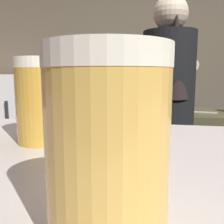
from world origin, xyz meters
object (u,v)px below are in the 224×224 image
chefs_knife (201,112)px  bottle_hot_sauce (170,74)px  pint_glass_near (41,101)px  mixing_bowl (148,107)px  bartender (168,108)px  mini_fridge (5,118)px  pint_glass_far (107,144)px  bottle_olive_oil (149,75)px  bottle_vinegar (159,74)px

chefs_knife → bottle_hot_sauce: (-0.20, 1.21, 0.30)m
pint_glass_near → bottle_hot_sauce: bearing=83.6°
mixing_bowl → pint_glass_near: (-0.11, -1.76, 0.24)m
bartender → pint_glass_near: bearing=149.8°
mini_fridge → pint_glass_near: 3.36m
pint_glass_far → bottle_hot_sauce: bottle_hot_sauce is taller
mixing_bowl → bottle_olive_oil: (-0.05, 1.07, 0.27)m
mini_fridge → pint_glass_near: bearing=-55.1°
mixing_bowl → bartender: bearing=-72.1°
chefs_knife → bottle_hot_sauce: 1.26m
mini_fridge → bottle_hot_sauce: bottle_hot_sauce is taller
mini_fridge → mixing_bowl: bearing=-25.6°
chefs_knife → bottle_olive_oil: bearing=123.2°
mini_fridge → mixing_bowl: 2.24m
bottle_olive_oil → chefs_knife: bearing=-67.0°
chefs_knife → pint_glass_far: (-0.37, -1.93, 0.26)m
mini_fridge → pint_glass_far: bearing=-55.1°
pint_glass_near → bottle_olive_oil: 2.82m
chefs_knife → pint_glass_near: size_ratio=1.75×
bottle_hot_sauce → chefs_knife: bearing=-80.6°
chefs_knife → pint_glass_far: 1.99m
bartender → pint_glass_near: 1.34m
bartender → bottle_hot_sauce: size_ratio=7.82×
pint_glass_far → bottle_olive_oil: (-0.10, 3.04, 0.04)m
bartender → mixing_bowl: 0.47m
pint_glass_near → mixing_bowl: bearing=86.5°
mini_fridge → chefs_knife: (2.43, -1.00, 0.30)m
bartender → pint_glass_far: (-0.10, -1.53, 0.18)m
bartender → pint_glass_far: bartender is taller
pint_glass_far → bottle_olive_oil: 3.04m
chefs_knife → pint_glass_near: bearing=-96.9°
mixing_bowl → pint_glass_near: size_ratio=1.41×
pint_glass_far → mini_fridge: bearing=124.9°
bottle_hot_sauce → pint_glass_near: bearing=-96.4°
bottle_vinegar → bottle_olive_oil: (-0.12, 0.00, -0.01)m
chefs_knife → bottle_hot_sauce: bottle_hot_sauce is taller
bartender → bottle_hot_sauce: 1.63m
chefs_knife → bottle_olive_oil: size_ratio=1.14×
bottle_olive_oil → bottle_hot_sauce: bottle_hot_sauce is taller
mini_fridge → pint_glass_far: 3.62m
pint_glass_far → mixing_bowl: bearing=91.4°
pint_glass_near → chefs_knife: bearing=72.9°
chefs_knife → bottle_vinegar: bearing=117.6°
chefs_knife → pint_glass_far: pint_glass_far is taller
mini_fridge → bartender: size_ratio=0.71×
pint_glass_near → bottle_vinegar: size_ratio=0.57×
pint_glass_far → bottle_vinegar: 3.04m
bartender → mixing_bowl: (-0.14, 0.45, -0.06)m
chefs_knife → bottle_vinegar: 1.20m
chefs_knife → bottle_vinegar: (-0.35, 1.11, 0.31)m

